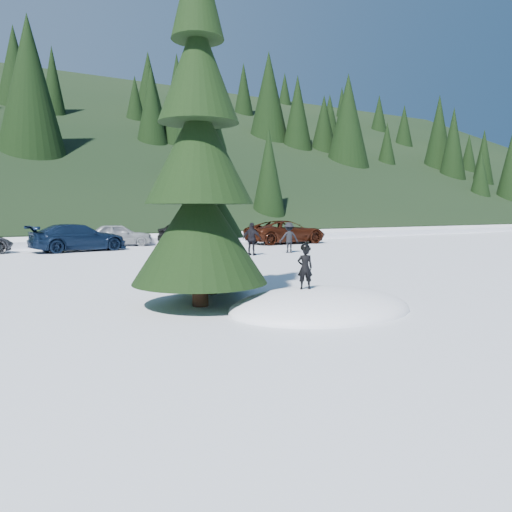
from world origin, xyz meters
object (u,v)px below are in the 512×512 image
car_5 (195,233)px  car_6 (286,232)px  car_4 (119,235)px  adult_1 (252,239)px  car_3 (79,238)px  child_skier (305,268)px  adult_0 (210,239)px  adult_2 (289,238)px  spruce_tall (199,165)px  spruce_short (212,217)px

car_5 → car_6: bearing=-118.7°
car_4 → car_6: 10.86m
car_5 → car_4: bearing=52.5°
adult_1 → car_3: 9.87m
child_skier → adult_1: bearing=-92.0°
adult_0 → car_4: size_ratio=0.41×
adult_2 → car_5: (-2.00, 7.61, -0.04)m
adult_1 → car_6: (6.36, 6.33, -0.05)m
car_4 → car_6: size_ratio=0.74×
adult_0 → car_6: 9.72m
car_3 → car_5: (7.34, 0.86, 0.01)m
spruce_tall → adult_2: spruce_tall is taller
adult_1 → adult_2: adult_1 is taller
adult_0 → car_3: adult_0 is taller
spruce_tall → adult_1: spruce_tall is taller
car_3 → car_5: size_ratio=1.11×
car_5 → car_6: (5.90, -1.61, 0.01)m
spruce_short → car_4: size_ratio=1.31×
child_skier → car_4: (1.88, 22.12, -0.27)m
spruce_short → car_3: size_ratio=1.04×
child_skier → car_3: car_3 is taller
adult_0 → car_6: bearing=135.9°
adult_0 → car_6: adult_0 is taller
adult_0 → car_3: 7.89m
adult_0 → car_5: bearing=174.8°
spruce_tall → car_6: bearing=50.4°
car_3 → adult_0: bearing=-147.7°
spruce_tall → car_3: 17.90m
adult_1 → child_skier: bearing=113.6°
adult_0 → car_3: size_ratio=0.33×
car_4 → car_3: bearing=147.7°
adult_0 → spruce_short: bearing=-12.4°
adult_2 → adult_0: bearing=8.0°
car_3 → car_4: (2.98, 2.81, -0.05)m
car_6 → child_skier: bearing=147.2°
adult_0 → adult_2: adult_0 is taller
adult_2 → car_5: adult_2 is taller
adult_0 → car_6: size_ratio=0.30×
car_4 → car_5: size_ratio=0.88×
adult_1 → car_3: adult_1 is taller
child_skier → car_6: car_6 is taller
spruce_tall → adult_2: 15.12m
adult_2 → child_skier: bearing=74.4°
adult_0 → adult_2: size_ratio=1.05×
adult_0 → adult_1: (1.80, -1.05, -0.02)m
spruce_tall → adult_0: bearing=63.3°
car_4 → spruce_tall: bearing=-176.0°
adult_1 → car_3: (-6.88, 7.08, -0.07)m
child_skier → adult_1: 13.53m
adult_1 → car_5: adult_1 is taller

